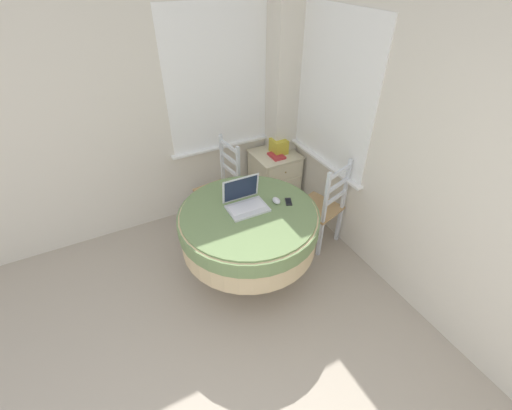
{
  "coord_description": "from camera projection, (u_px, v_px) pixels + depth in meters",
  "views": [
    {
      "loc": [
        0.17,
        -0.33,
        2.55
      ],
      "look_at": [
        1.32,
        1.88,
        0.69
      ],
      "focal_mm": 24.0,
      "sensor_mm": 36.0,
      "label": 1
    }
  ],
  "objects": [
    {
      "name": "corner_room_shell",
      "position": [
        257.0,
        144.0,
        2.78
      ],
      "size": [
        4.54,
        4.83,
        2.55
      ],
      "color": "beige",
      "rests_on": "ground_plane"
    },
    {
      "name": "round_dining_table",
      "position": [
        249.0,
        226.0,
        2.99
      ],
      "size": [
        1.21,
        1.21,
        0.77
      ],
      "color": "#4C3D2D",
      "rests_on": "ground_plane"
    },
    {
      "name": "laptop",
      "position": [
        245.0,
        201.0,
        2.93
      ],
      "size": [
        0.34,
        0.27,
        0.25
      ],
      "color": "silver",
      "rests_on": "round_dining_table"
    },
    {
      "name": "computer_mouse",
      "position": [
        276.0,
        201.0,
        2.99
      ],
      "size": [
        0.06,
        0.09,
        0.05
      ],
      "color": "silver",
      "rests_on": "round_dining_table"
    },
    {
      "name": "cell_phone",
      "position": [
        288.0,
        202.0,
        3.0
      ],
      "size": [
        0.09,
        0.12,
        0.01
      ],
      "color": "black",
      "rests_on": "round_dining_table"
    },
    {
      "name": "dining_chair_near_back_window",
      "position": [
        221.0,
        188.0,
        3.73
      ],
      "size": [
        0.45,
        0.43,
        0.99
      ],
      "color": "tan",
      "rests_on": "ground_plane"
    },
    {
      "name": "dining_chair_near_right_window",
      "position": [
        322.0,
        207.0,
        3.46
      ],
      "size": [
        0.49,
        0.5,
        0.99
      ],
      "color": "tan",
      "rests_on": "ground_plane"
    },
    {
      "name": "corner_cabinet",
      "position": [
        274.0,
        177.0,
        4.16
      ],
      "size": [
        0.51,
        0.5,
        0.65
      ],
      "color": "beige",
      "rests_on": "ground_plane"
    },
    {
      "name": "storage_box",
      "position": [
        279.0,
        146.0,
        3.94
      ],
      "size": [
        0.16,
        0.18,
        0.16
      ],
      "color": "gold",
      "rests_on": "corner_cabinet"
    },
    {
      "name": "book_on_cabinet",
      "position": [
        277.0,
        156.0,
        3.9
      ],
      "size": [
        0.14,
        0.2,
        0.02
      ],
      "color": "#BC3338",
      "rests_on": "corner_cabinet"
    }
  ]
}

